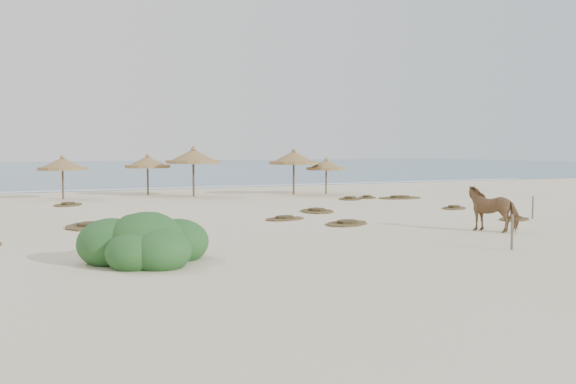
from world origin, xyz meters
The scene contains 23 objects.
ground centered at (0.00, 0.00, 0.00)m, with size 160.00×160.00×0.00m, color beige.
ocean centered at (0.00, 75.00, 0.00)m, with size 200.00×100.00×0.01m, color #295E7B.
foam_line centered at (0.00, 26.00, 0.00)m, with size 70.00×0.60×0.01m, color silver.
palapa_1 centered at (-7.75, 18.46, 2.07)m, with size 3.44×3.44×2.67m.
palapa_2 centered at (-2.47, 19.55, 2.11)m, with size 3.34×3.34×2.72m.
palapa_3 centered at (-0.08, 17.32, 2.48)m, with size 3.56×3.56×3.19m.
palapa_4 centered at (6.25, 16.02, 2.37)m, with size 3.49×3.49×3.05m.
palapa_5 centered at (8.43, 15.64, 1.91)m, with size 2.95×2.95×2.46m.
horse centered at (5.31, -3.39, 0.83)m, with size 0.89×1.96×1.66m, color #906641.
fence_post_near centered at (2.72, -7.07, 0.54)m, with size 0.08×0.08×1.08m, color #6B6150.
fence_post_far centered at (9.69, -1.01, 0.49)m, with size 0.07×0.07×0.98m, color #6B6150.
bush centered at (-7.75, -4.65, 0.52)m, with size 3.55×3.12×1.59m.
scrub_1 centered at (-8.09, 4.05, 0.05)m, with size 2.63×3.27×0.16m.
scrub_2 centered at (-0.16, 3.20, 0.05)m, with size 2.23×1.80×0.16m.
scrub_3 centered at (2.61, 5.60, 0.05)m, with size 2.22×2.78×0.16m.
scrub_4 centered at (9.60, 4.10, 0.05)m, with size 2.09×1.99×0.16m.
scrub_5 centered at (10.87, 10.70, 0.05)m, with size 2.86×1.88×0.16m.
scrub_6 centered at (-7.91, 14.07, 0.05)m, with size 2.14×2.51×0.16m.
scrub_7 centered at (7.76, 11.31, 0.05)m, with size 2.22×2.50×0.16m.
scrub_9 centered at (1.41, 0.62, 0.05)m, with size 2.75×2.55×0.16m.
scrub_10 centered at (9.17, 11.69, 0.05)m, with size 1.84×2.01×0.16m.
scrub_11 centered at (-6.84, -0.56, 0.05)m, with size 2.24×2.22×0.16m.
scrub_12 centered at (8.71, -0.95, 0.05)m, with size 2.09×1.83×0.16m.
Camera 1 is at (-11.34, -21.66, 3.09)m, focal length 40.00 mm.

